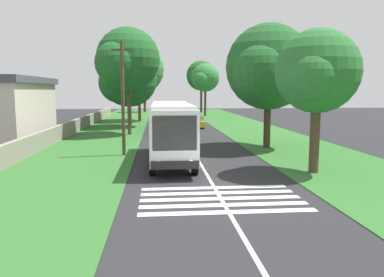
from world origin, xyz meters
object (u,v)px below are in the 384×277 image
Objects in this scene: trailing_car_0 at (165,127)px; roadside_tree_left_2 at (138,71)px; trailing_car_3 at (185,115)px; roadside_tree_left_3 at (127,80)px; roadside_tree_right_2 at (266,69)px; trailing_minibus_0 at (181,107)px; roadside_tree_right_0 at (205,78)px; roadside_tree_right_1 at (315,73)px; roadside_tree_left_1 at (144,83)px; roadside_tree_left_0 at (126,61)px; roadside_tree_right_3 at (201,76)px; coach_bus at (171,128)px; trailing_car_2 at (162,118)px; trailing_car_1 at (196,122)px; utility_pole at (123,97)px.

roadside_tree_left_2 is (16.42, 3.61, 6.80)m from trailing_car_0.
trailing_car_3 is 16.34m from roadside_tree_left_3.
trailing_car_0 is at bearing 169.97° from trailing_car_3.
trailing_car_0 is 14.76m from roadside_tree_right_2.
trailing_car_3 is 0.72× the size of trailing_minibus_0.
trailing_car_3 is 9.83m from roadside_tree_right_0.
trailing_car_3 is 41.31m from roadside_tree_right_1.
roadside_tree_left_1 is 1.12× the size of roadside_tree_right_1.
roadside_tree_right_3 is (39.36, -11.97, -0.05)m from roadside_tree_left_0.
coach_bus is at bearing 123.84° from roadside_tree_right_2.
trailing_minibus_0 is 41.92m from roadside_tree_right_2.
coach_bus is at bearing 170.19° from roadside_tree_right_0.
roadside_tree_left_0 reaches higher than trailing_car_2.
trailing_car_0 is 0.46× the size of roadside_tree_left_3.
roadside_tree_left_2 is 24.65m from roadside_tree_right_3.
trailing_car_0 is 0.49× the size of roadside_tree_left_1.
roadside_tree_right_1 is (-40.82, -4.16, 4.78)m from trailing_car_3.
trailing_car_2 is at bearing -32.92° from roadside_tree_left_3.
roadside_tree_left_2 is at bearing 35.58° from trailing_car_1.
roadside_tree_left_1 is 17.00m from roadside_tree_right_0.
trailing_car_0 is at bearing 34.15° from roadside_tree_right_2.
trailing_car_3 is at bearing -10.03° from trailing_car_0.
roadside_tree_right_1 reaches higher than trailing_car_2.
trailing_car_0 is 39.53m from roadside_tree_right_3.
utility_pole is at bearing -176.36° from roadside_tree_left_3.
roadside_tree_right_2 reaches higher than trailing_car_2.
trailing_car_2 is 1.00× the size of trailing_car_3.
roadside_tree_left_0 is at bearing 166.74° from trailing_minibus_0.
trailing_car_3 is (14.45, 0.35, 0.00)m from trailing_car_1.
trailing_car_0 is 1.00× the size of trailing_car_1.
utility_pole is at bearing 173.78° from trailing_car_2.
roadside_tree_left_2 is at bearing 17.10° from roadside_tree_right_1.
roadside_tree_right_3 reaches higher than roadside_tree_left_3.
roadside_tree_right_3 reaches higher than roadside_tree_left_1.
roadside_tree_right_0 is at bearing 0.12° from roadside_tree_right_2.
trailing_car_3 is at bearing 148.96° from roadside_tree_right_0.
roadside_tree_left_0 reaches higher than roadside_tree_left_3.
utility_pole reaches higher than trailing_minibus_0.
roadside_tree_left_0 reaches higher than roadside_tree_right_0.
utility_pole is at bearing 58.88° from roadside_tree_right_1.
roadside_tree_left_2 is at bearing -5.09° from roadside_tree_left_3.
trailing_car_0 is 0.55× the size of roadside_tree_right_1.
coach_bus is 46.67m from trailing_minibus_0.
trailing_car_0 is at bearing -147.72° from roadside_tree_left_3.
roadside_tree_right_3 is (24.33, -8.22, 6.78)m from trailing_car_2.
trailing_minibus_0 is (16.36, -3.65, 0.88)m from trailing_car_2.
roadside_tree_right_3 reaches higher than roadside_tree_right_0.
coach_bus is 1.20× the size of roadside_tree_right_0.
trailing_car_2 is at bearing 149.78° from roadside_tree_right_0.
trailing_car_1 and trailing_car_2 have the same top height.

